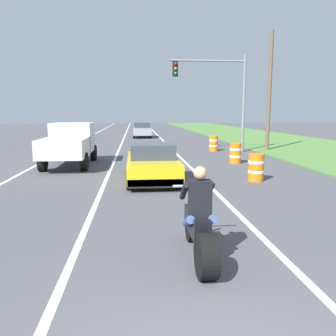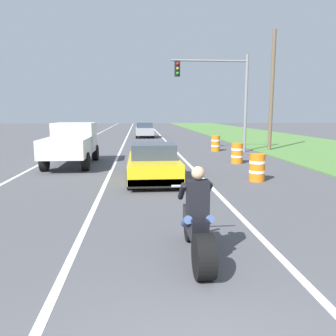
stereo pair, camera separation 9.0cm
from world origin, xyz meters
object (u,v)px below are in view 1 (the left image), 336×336
at_px(motorcycle_with_rider, 199,227).
at_px(pickup_truck_left_lane_white, 70,142).
at_px(sports_car_yellow, 152,163).
at_px(construction_barrel_nearest, 256,167).
at_px(construction_barrel_mid, 235,153).
at_px(distant_car_far_ahead, 142,130).
at_px(construction_barrel_far, 214,143).
at_px(traffic_light_mast_near, 221,88).

xyz_separation_m(motorcycle_with_rider, pickup_truck_left_lane_white, (-4.09, 11.02, 0.51)).
height_order(sports_car_yellow, construction_barrel_nearest, sports_car_yellow).
relative_size(pickup_truck_left_lane_white, construction_barrel_mid, 4.80).
bearing_deg(motorcycle_with_rider, construction_barrel_nearest, 63.00).
bearing_deg(pickup_truck_left_lane_white, sports_car_yellow, -46.98).
height_order(motorcycle_with_rider, distant_car_far_ahead, motorcycle_with_rider).
distance_m(pickup_truck_left_lane_white, construction_barrel_far, 9.80).
distance_m(motorcycle_with_rider, distant_car_far_ahead, 29.29).
distance_m(sports_car_yellow, construction_barrel_far, 10.36).
xyz_separation_m(sports_car_yellow, traffic_light_mast_near, (4.71, 8.74, 3.38)).
bearing_deg(construction_barrel_mid, construction_barrel_far, 88.20).
relative_size(pickup_truck_left_lane_white, construction_barrel_nearest, 4.80).
bearing_deg(traffic_light_mast_near, construction_barrel_mid, -94.80).
bearing_deg(construction_barrel_far, pickup_truck_left_lane_white, -146.42).
bearing_deg(sports_car_yellow, traffic_light_mast_near, 61.69).
relative_size(sports_car_yellow, construction_barrel_nearest, 4.30).
distance_m(construction_barrel_mid, construction_barrel_far, 5.48).
relative_size(motorcycle_with_rider, traffic_light_mast_near, 0.37).
xyz_separation_m(traffic_light_mast_near, construction_barrel_mid, (-0.41, -4.87, -3.51)).
bearing_deg(traffic_light_mast_near, construction_barrel_far, 111.56).
relative_size(sports_car_yellow, traffic_light_mast_near, 0.72).
xyz_separation_m(sports_car_yellow, pickup_truck_left_lane_white, (-3.67, 3.94, 0.48)).
height_order(sports_car_yellow, traffic_light_mast_near, traffic_light_mast_near).
distance_m(pickup_truck_left_lane_white, construction_barrel_mid, 8.00).
xyz_separation_m(pickup_truck_left_lane_white, construction_barrel_far, (8.15, 5.41, -0.60)).
distance_m(construction_barrel_nearest, construction_barrel_mid, 4.42).
relative_size(sports_car_yellow, construction_barrel_mid, 4.30).
height_order(pickup_truck_left_lane_white, traffic_light_mast_near, traffic_light_mast_near).
height_order(motorcycle_with_rider, traffic_light_mast_near, traffic_light_mast_near).
bearing_deg(sports_car_yellow, construction_barrel_far, 64.42).
relative_size(pickup_truck_left_lane_white, traffic_light_mast_near, 0.80).
distance_m(traffic_light_mast_near, construction_barrel_far, 3.57).
bearing_deg(traffic_light_mast_near, distant_car_far_ahead, 108.88).
distance_m(motorcycle_with_rider, construction_barrel_far, 16.92).
bearing_deg(pickup_truck_left_lane_white, construction_barrel_nearest, -30.92).
height_order(construction_barrel_nearest, construction_barrel_far, same).
bearing_deg(construction_barrel_far, traffic_light_mast_near, -68.44).
height_order(pickup_truck_left_lane_white, construction_barrel_mid, pickup_truck_left_lane_white).
bearing_deg(sports_car_yellow, distant_car_far_ahead, 89.73).
distance_m(construction_barrel_mid, distant_car_far_ahead, 18.81).
height_order(traffic_light_mast_near, construction_barrel_far, traffic_light_mast_near).
relative_size(motorcycle_with_rider, construction_barrel_mid, 2.21).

